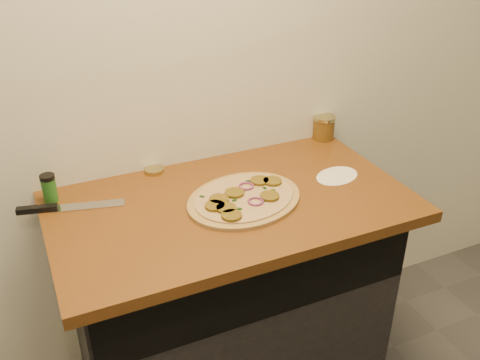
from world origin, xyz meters
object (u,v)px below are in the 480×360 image
salsa_jar (324,127)px  spice_shaker (49,188)px  pizza (244,199)px  chefs_knife (61,208)px

salsa_jar → spice_shaker: salsa_jar is taller
pizza → salsa_jar: size_ratio=5.08×
spice_shaker → pizza: bearing=-24.5°
pizza → salsa_jar: 0.61m
pizza → chefs_knife: pizza is taller
pizza → salsa_jar: salsa_jar is taller
salsa_jar → spice_shaker: bearing=-177.0°
pizza → spice_shaker: size_ratio=5.16×
chefs_knife → spice_shaker: (-0.02, 0.07, 0.04)m
pizza → chefs_knife: (-0.56, 0.20, -0.00)m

